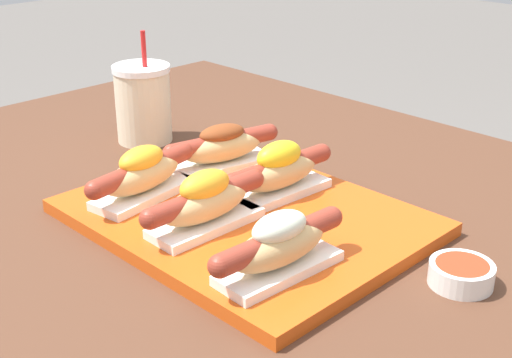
# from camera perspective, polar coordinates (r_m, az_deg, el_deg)

# --- Properties ---
(serving_tray) EXTENTS (0.44, 0.34, 0.02)m
(serving_tray) POSITION_cam_1_polar(r_m,az_deg,el_deg) (0.95, -0.86, -3.07)
(serving_tray) COLOR #CC4C14
(serving_tray) RESTS_ON patio_table
(hot_dog_0) EXTENTS (0.08, 0.19, 0.07)m
(hot_dog_0) POSITION_cam_1_polar(r_m,az_deg,el_deg) (0.98, -9.08, 0.37)
(hot_dog_0) COLOR white
(hot_dog_0) RESTS_ON serving_tray
(hot_dog_1) EXTENTS (0.06, 0.19, 0.08)m
(hot_dog_1) POSITION_cam_1_polar(r_m,az_deg,el_deg) (0.89, -4.08, -1.87)
(hot_dog_1) COLOR white
(hot_dog_1) RESTS_ON serving_tray
(hot_dog_2) EXTENTS (0.07, 0.19, 0.07)m
(hot_dog_2) POSITION_cam_1_polar(r_m,az_deg,el_deg) (0.79, 1.86, -5.33)
(hot_dog_2) COLOR white
(hot_dog_2) RESTS_ON serving_tray
(hot_dog_3) EXTENTS (0.09, 0.19, 0.07)m
(hot_dog_3) POSITION_cam_1_polar(r_m,az_deg,el_deg) (1.07, -2.71, 2.57)
(hot_dog_3) COLOR white
(hot_dog_3) RESTS_ON serving_tray
(hot_dog_4) EXTENTS (0.07, 0.19, 0.08)m
(hot_dog_4) POSITION_cam_1_polar(r_m,az_deg,el_deg) (0.97, 1.84, 0.62)
(hot_dog_4) COLOR white
(hot_dog_4) RESTS_ON serving_tray
(sauce_bowl) EXTENTS (0.07, 0.07, 0.03)m
(sauce_bowl) POSITION_cam_1_polar(r_m,az_deg,el_deg) (0.84, 16.11, -7.23)
(sauce_bowl) COLOR white
(sauce_bowl) RESTS_ON patio_table
(drink_cup) EXTENTS (0.10, 0.10, 0.19)m
(drink_cup) POSITION_cam_1_polar(r_m,az_deg,el_deg) (1.23, -9.02, 6.01)
(drink_cup) COLOR beige
(drink_cup) RESTS_ON patio_table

